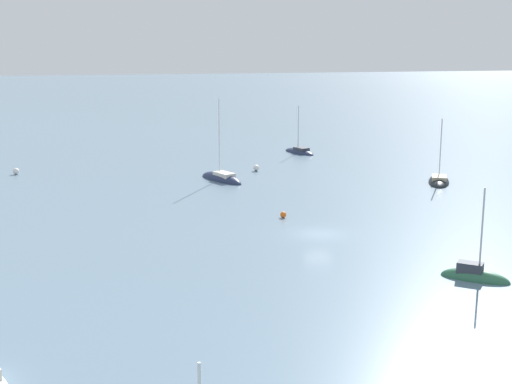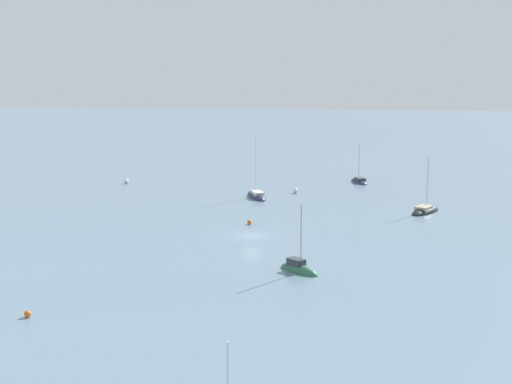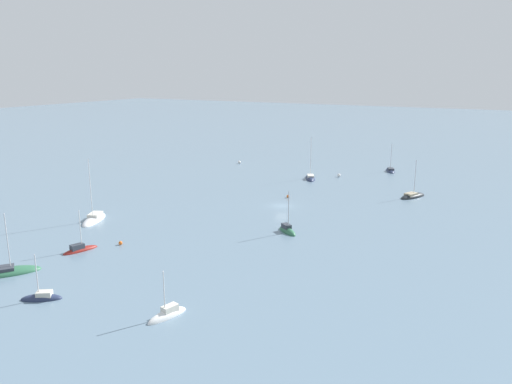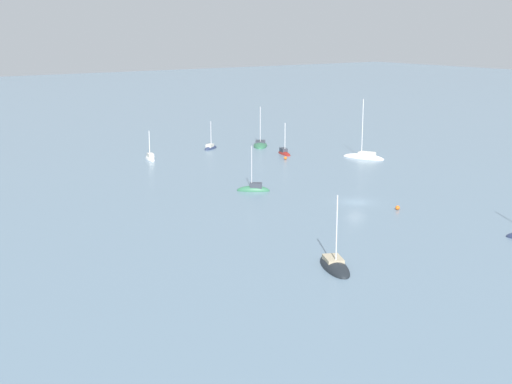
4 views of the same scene
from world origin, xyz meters
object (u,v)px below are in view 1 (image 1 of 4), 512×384
object	(u,v)px
sailboat_4	(299,152)
mooring_buoy_0	(256,168)
sailboat_2	(222,180)
mooring_buoy_1	(16,171)
mooring_buoy_2	(283,215)
sailboat_6	(439,182)
sailboat_1	(474,278)

from	to	relation	value
sailboat_4	mooring_buoy_0	distance (m)	17.17
sailboat_2	sailboat_4	world-z (taller)	sailboat_2
mooring_buoy_0	mooring_buoy_1	bearing A→B (deg)	-97.23
mooring_buoy_1	mooring_buoy_2	xyz separation A→B (m)	(30.20, 29.88, -0.12)
sailboat_2	mooring_buoy_2	bearing A→B (deg)	162.55
sailboat_6	mooring_buoy_2	size ratio (longest dim) A/B	14.37
sailboat_2	sailboat_6	bearing A→B (deg)	-131.12
mooring_buoy_0	mooring_buoy_1	xyz separation A→B (m)	(-4.10, -32.38, -0.00)
mooring_buoy_0	mooring_buoy_2	distance (m)	26.22
sailboat_6	mooring_buoy_0	distance (m)	24.72
sailboat_1	mooring_buoy_1	size ratio (longest dim) A/B	9.30
mooring_buoy_2	sailboat_6	bearing A→B (deg)	119.57
sailboat_6	mooring_buoy_0	size ratio (longest dim) A/B	10.32
sailboat_1	mooring_buoy_0	size ratio (longest dim) A/B	9.21
sailboat_6	sailboat_2	bearing A→B (deg)	100.14
sailboat_2	sailboat_6	distance (m)	27.89
sailboat_2	mooring_buoy_2	world-z (taller)	sailboat_2
sailboat_6	mooring_buoy_0	xyz separation A→B (m)	(-12.63, -21.25, 0.37)
sailboat_1	sailboat_4	size ratio (longest dim) A/B	0.98
sailboat_1	mooring_buoy_2	distance (m)	23.71
sailboat_2	mooring_buoy_1	bearing A→B (deg)	43.86
sailboat_6	sailboat_4	bearing A→B (deg)	47.93
sailboat_6	mooring_buoy_1	distance (m)	56.18
sailboat_1	sailboat_2	world-z (taller)	sailboat_2
sailboat_4	sailboat_1	bearing A→B (deg)	155.35
mooring_buoy_0	mooring_buoy_2	bearing A→B (deg)	-5.47
sailboat_6	mooring_buoy_0	world-z (taller)	sailboat_6
mooring_buoy_1	mooring_buoy_2	size ratio (longest dim) A/B	1.38
sailboat_2	sailboat_1	bearing A→B (deg)	170.93
sailboat_1	mooring_buoy_2	size ratio (longest dim) A/B	12.82
sailboat_6	mooring_buoy_2	xyz separation A→B (m)	(13.47, -23.75, 0.24)
sailboat_4	mooring_buoy_0	world-z (taller)	sailboat_4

